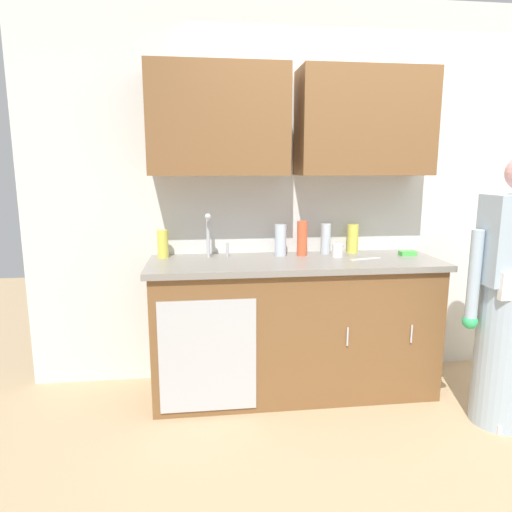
{
  "coord_description": "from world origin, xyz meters",
  "views": [
    {
      "loc": [
        -1.18,
        -2.25,
        1.54
      ],
      "look_at": [
        -0.83,
        0.55,
        1.0
      ],
      "focal_mm": 31.89,
      "sensor_mm": 36.0,
      "label": 1
    }
  ],
  "objects": [
    {
      "name": "ground_plane",
      "position": [
        0.0,
        0.0,
        0.0
      ],
      "size": [
        9.0,
        9.0,
        0.0
      ],
      "primitive_type": "plane",
      "color": "tan"
    },
    {
      "name": "kitchen_wall_with_uppers",
      "position": [
        -0.14,
        0.99,
        1.48
      ],
      "size": [
        4.8,
        0.44,
        2.7
      ],
      "color": "silver",
      "rests_on": "ground"
    },
    {
      "name": "counter_cabinet",
      "position": [
        -0.55,
        0.7,
        0.45
      ],
      "size": [
        1.9,
        0.62,
        0.9
      ],
      "color": "brown",
      "rests_on": "ground"
    },
    {
      "name": "countertop",
      "position": [
        -0.55,
        0.7,
        0.92
      ],
      "size": [
        1.96,
        0.66,
        0.04
      ],
      "primitive_type": "cube",
      "color": "gray",
      "rests_on": "counter_cabinet"
    },
    {
      "name": "sink",
      "position": [
        -1.09,
        0.71,
        0.93
      ],
      "size": [
        0.5,
        0.36,
        0.35
      ],
      "color": "#B7BABF",
      "rests_on": "counter_cabinet"
    },
    {
      "name": "person_at_sink",
      "position": [
        0.63,
        0.13,
        0.69
      ],
      "size": [
        0.55,
        0.34,
        1.62
      ],
      "color": "white",
      "rests_on": "ground"
    },
    {
      "name": "bottle_soap",
      "position": [
        -0.08,
        0.91,
        1.04
      ],
      "size": [
        0.08,
        0.08,
        0.21
      ],
      "primitive_type": "cylinder",
      "color": "#D8D14C",
      "rests_on": "countertop"
    },
    {
      "name": "bottle_dish_liquid",
      "position": [
        -0.28,
        0.89,
        1.05
      ],
      "size": [
        0.07,
        0.07,
        0.22
      ],
      "primitive_type": "cylinder",
      "color": "silver",
      "rests_on": "countertop"
    },
    {
      "name": "bottle_water_tall",
      "position": [
        -0.47,
        0.84,
        1.06
      ],
      "size": [
        0.07,
        0.07,
        0.24
      ],
      "primitive_type": "cylinder",
      "color": "#E05933",
      "rests_on": "countertop"
    },
    {
      "name": "bottle_cleaner_spray",
      "position": [
        -0.62,
        0.85,
        1.05
      ],
      "size": [
        0.08,
        0.08,
        0.22
      ],
      "primitive_type": "cylinder",
      "color": "silver",
      "rests_on": "countertop"
    },
    {
      "name": "bottle_water_short",
      "position": [
        -1.44,
        0.88,
        1.04
      ],
      "size": [
        0.08,
        0.08,
        0.19
      ],
      "primitive_type": "cylinder",
      "color": "#D8D14C",
      "rests_on": "countertop"
    },
    {
      "name": "cup_by_sink",
      "position": [
        -0.23,
        0.76,
        0.99
      ],
      "size": [
        0.08,
        0.08,
        0.09
      ],
      "primitive_type": "cylinder",
      "color": "white",
      "rests_on": "countertop"
    },
    {
      "name": "knife_on_counter",
      "position": [
        -0.07,
        0.65,
        0.94
      ],
      "size": [
        0.24,
        0.09,
        0.01
      ],
      "primitive_type": "cube",
      "rotation": [
        0.0,
        0.0,
        0.29
      ],
      "color": "silver",
      "rests_on": "countertop"
    },
    {
      "name": "sponge",
      "position": [
        0.28,
        0.75,
        0.96
      ],
      "size": [
        0.11,
        0.07,
        0.03
      ],
      "primitive_type": "cube",
      "color": "#4CBF4C",
      "rests_on": "countertop"
    }
  ]
}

